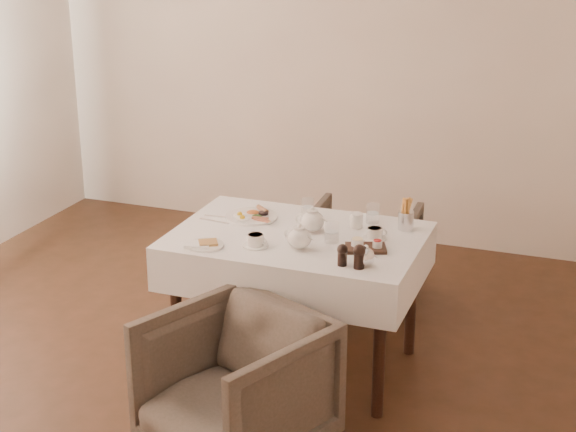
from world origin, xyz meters
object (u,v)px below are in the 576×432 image
(table, at_px, (297,255))
(breakfast_plate, at_px, (252,216))
(armchair_near, at_px, (235,385))
(armchair_far, at_px, (361,255))
(teapot_centre, at_px, (312,219))

(table, height_order, breakfast_plate, breakfast_plate)
(armchair_near, height_order, armchair_far, armchair_near)
(table, bearing_deg, armchair_far, 83.94)
(armchair_far, bearing_deg, armchair_near, 84.47)
(teapot_centre, bearing_deg, armchair_far, 87.82)
(armchair_far, bearing_deg, table, 81.47)
(armchair_near, relative_size, breakfast_plate, 2.53)
(armchair_near, height_order, breakfast_plate, breakfast_plate)
(armchair_near, xyz_separation_m, breakfast_plate, (-0.32, 0.99, 0.44))
(table, distance_m, armchair_near, 0.88)
(table, xyz_separation_m, armchair_far, (0.10, 0.91, -0.34))
(armchair_near, bearing_deg, armchair_far, 111.19)
(breakfast_plate, bearing_deg, armchair_near, -95.96)
(table, relative_size, armchair_far, 1.92)
(armchair_far, relative_size, teapot_centre, 3.91)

